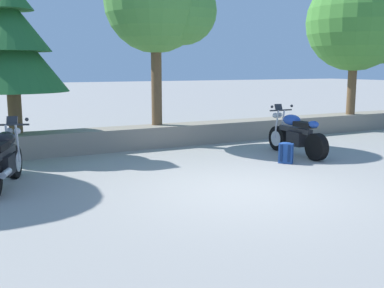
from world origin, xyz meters
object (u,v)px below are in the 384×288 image
Objects in this scene: motorcycle_blue_centre at (296,135)px; leafy_tree_mid_right at (161,3)px; motorcycle_black_near_left at (4,160)px; pine_tree_mid_left at (11,44)px; rider_backpack at (286,152)px; leafy_tree_far_right at (361,24)px.

leafy_tree_mid_right is (-2.25, 2.81, 3.24)m from motorcycle_blue_centre.
motorcycle_black_near_left is at bearing -146.51° from leafy_tree_mid_right.
pine_tree_mid_left is (-5.96, 2.97, 2.13)m from motorcycle_blue_centre.
rider_backpack is at bearing -67.52° from leafy_tree_mid_right.
leafy_tree_mid_right is 6.83m from leafy_tree_far_right.
leafy_tree_mid_right is (-1.43, 3.46, 3.48)m from rider_backpack.
motorcycle_black_near_left is 4.23× the size of rider_backpack.
motorcycle_black_near_left is 0.43× the size of leafy_tree_mid_right.
motorcycle_black_near_left is 0.44× the size of leafy_tree_far_right.
motorcycle_blue_centre is at bearing -51.32° from leafy_tree_mid_right.
leafy_tree_mid_right is 1.01× the size of leafy_tree_far_right.
leafy_tree_mid_right reaches higher than pine_tree_mid_left.
pine_tree_mid_left is 0.79× the size of leafy_tree_far_right.
rider_backpack is 5.11m from leafy_tree_mid_right.
pine_tree_mid_left is (-5.15, 3.63, 2.37)m from rider_backpack.
motorcycle_blue_centre is 5.98m from leafy_tree_far_right.
pine_tree_mid_left is at bearing 177.49° from leafy_tree_mid_right.
motorcycle_black_near_left is at bearing -167.46° from leafy_tree_far_right.
pine_tree_mid_left is 10.58m from leafy_tree_far_right.
rider_backpack is at bearing -141.03° from motorcycle_blue_centre.
motorcycle_blue_centre is 4.39× the size of rider_backpack.
leafy_tree_mid_right reaches higher than leafy_tree_far_right.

